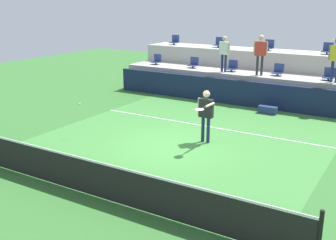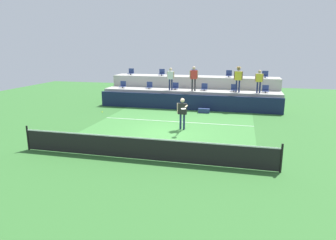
# 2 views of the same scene
# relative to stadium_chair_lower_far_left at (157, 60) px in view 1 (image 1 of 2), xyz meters

# --- Properties ---
(ground_plane) EXTENTS (40.00, 40.00, 0.00)m
(ground_plane) POSITION_rel_stadium_chair_lower_far_left_xyz_m (5.31, -7.23, -1.46)
(ground_plane) COLOR #336B2D
(court_inner_paint) EXTENTS (9.00, 10.00, 0.01)m
(court_inner_paint) POSITION_rel_stadium_chair_lower_far_left_xyz_m (5.31, -6.23, -1.46)
(court_inner_paint) COLOR #3D7F38
(court_inner_paint) RESTS_ON ground_plane
(court_service_line) EXTENTS (9.00, 0.06, 0.00)m
(court_service_line) POSITION_rel_stadium_chair_lower_far_left_xyz_m (5.31, -4.83, -1.46)
(court_service_line) COLOR white
(court_service_line) RESTS_ON ground_plane
(tennis_net) EXTENTS (10.48, 0.08, 1.07)m
(tennis_net) POSITION_rel_stadium_chair_lower_far_left_xyz_m (5.31, -11.23, -0.97)
(tennis_net) COLOR black
(tennis_net) RESTS_ON ground_plane
(sponsor_backboard) EXTENTS (13.00, 0.16, 1.10)m
(sponsor_backboard) POSITION_rel_stadium_chair_lower_far_left_xyz_m (5.31, -1.23, -0.91)
(sponsor_backboard) COLOR #141E42
(sponsor_backboard) RESTS_ON ground_plane
(seating_tier_lower) EXTENTS (13.00, 1.80, 1.25)m
(seating_tier_lower) POSITION_rel_stadium_chair_lower_far_left_xyz_m (5.31, 0.07, -0.84)
(seating_tier_lower) COLOR #ADAAA3
(seating_tier_lower) RESTS_ON ground_plane
(seating_tier_upper) EXTENTS (13.00, 1.80, 2.10)m
(seating_tier_upper) POSITION_rel_stadium_chair_lower_far_left_xyz_m (5.31, 1.87, -0.41)
(seating_tier_upper) COLOR #ADAAA3
(seating_tier_upper) RESTS_ON ground_plane
(stadium_chair_lower_far_left) EXTENTS (0.44, 0.40, 0.52)m
(stadium_chair_lower_far_left) POSITION_rel_stadium_chair_lower_far_left_xyz_m (0.00, 0.00, 0.00)
(stadium_chair_lower_far_left) COLOR #2D2D33
(stadium_chair_lower_far_left) RESTS_ON seating_tier_lower
(stadium_chair_lower_left) EXTENTS (0.44, 0.40, 0.52)m
(stadium_chair_lower_left) POSITION_rel_stadium_chair_lower_far_left_xyz_m (2.15, 0.00, 0.00)
(stadium_chair_lower_left) COLOR #2D2D33
(stadium_chair_lower_left) RESTS_ON seating_tier_lower
(stadium_chair_lower_mid_left) EXTENTS (0.44, 0.40, 0.52)m
(stadium_chair_lower_mid_left) POSITION_rel_stadium_chair_lower_far_left_xyz_m (4.19, 0.00, 0.00)
(stadium_chair_lower_mid_left) COLOR #2D2D33
(stadium_chair_lower_mid_left) RESTS_ON seating_tier_lower
(stadium_chair_lower_mid_right) EXTENTS (0.44, 0.40, 0.52)m
(stadium_chair_lower_mid_right) POSITION_rel_stadium_chair_lower_far_left_xyz_m (6.36, 0.00, 0.00)
(stadium_chair_lower_mid_right) COLOR #2D2D33
(stadium_chair_lower_mid_right) RESTS_ON seating_tier_lower
(stadium_chair_lower_right) EXTENTS (0.44, 0.40, 0.52)m
(stadium_chair_lower_right) POSITION_rel_stadium_chair_lower_far_left_xyz_m (8.48, 0.00, 0.00)
(stadium_chair_lower_right) COLOR #2D2D33
(stadium_chair_lower_right) RESTS_ON seating_tier_lower
(stadium_chair_upper_far_left) EXTENTS (0.44, 0.40, 0.52)m
(stadium_chair_upper_far_left) POSITION_rel_stadium_chair_lower_far_left_xyz_m (0.03, 1.80, 0.85)
(stadium_chair_upper_far_left) COLOR #2D2D33
(stadium_chair_upper_far_left) RESTS_ON seating_tier_upper
(stadium_chair_upper_left) EXTENTS (0.44, 0.40, 0.52)m
(stadium_chair_upper_left) POSITION_rel_stadium_chair_lower_far_left_xyz_m (2.66, 1.80, 0.85)
(stadium_chair_upper_left) COLOR #2D2D33
(stadium_chair_upper_left) RESTS_ON seating_tier_upper
(stadium_chair_upper_center) EXTENTS (0.44, 0.40, 0.52)m
(stadium_chair_upper_center) POSITION_rel_stadium_chair_lower_far_left_xyz_m (5.30, 1.80, 0.85)
(stadium_chair_upper_center) COLOR #2D2D33
(stadium_chair_upper_center) RESTS_ON seating_tier_upper
(stadium_chair_upper_right) EXTENTS (0.44, 0.40, 0.52)m
(stadium_chair_upper_right) POSITION_rel_stadium_chair_lower_far_left_xyz_m (8.00, 1.80, 0.85)
(stadium_chair_upper_right) COLOR #2D2D33
(stadium_chair_upper_right) RESTS_ON seating_tier_upper
(tennis_player) EXTENTS (0.66, 1.21, 1.72)m
(tennis_player) POSITION_rel_stadium_chair_lower_far_left_xyz_m (5.99, -6.45, -0.41)
(tennis_player) COLOR navy
(tennis_player) RESTS_ON ground_plane
(spectator_leaning_on_rail) EXTENTS (0.58, 0.25, 1.64)m
(spectator_leaning_on_rail) POSITION_rel_stadium_chair_lower_far_left_xyz_m (3.92, -0.38, 0.77)
(spectator_leaning_on_rail) COLOR navy
(spectator_leaning_on_rail) RESTS_ON seating_tier_lower
(spectator_in_grey) EXTENTS (0.61, 0.29, 1.76)m
(spectator_in_grey) POSITION_rel_stadium_chair_lower_far_left_xyz_m (5.62, -0.38, 0.85)
(spectator_in_grey) COLOR #2D2D33
(spectator_in_grey) RESTS_ON seating_tier_lower
(spectator_with_hat) EXTENTS (0.61, 0.45, 1.80)m
(spectator_with_hat) POSITION_rel_stadium_chair_lower_far_left_xyz_m (8.74, -0.38, 0.90)
(spectator_with_hat) COLOR navy
(spectator_with_hat) RESTS_ON seating_tier_lower
(tennis_ball) EXTENTS (0.07, 0.07, 0.07)m
(tennis_ball) POSITION_rel_stadium_chair_lower_far_left_xyz_m (2.10, -8.03, -0.35)
(tennis_ball) COLOR #CCE033
(equipment_bag) EXTENTS (0.76, 0.28, 0.30)m
(equipment_bag) POSITION_rel_stadium_chair_lower_far_left_xyz_m (6.61, -1.94, -1.31)
(equipment_bag) COLOR navy
(equipment_bag) RESTS_ON ground_plane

